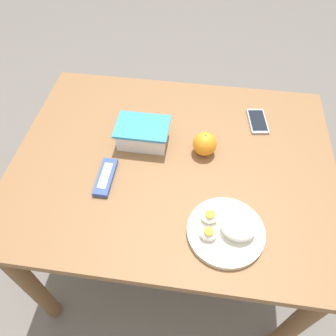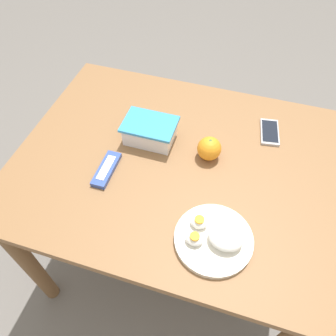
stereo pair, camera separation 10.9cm
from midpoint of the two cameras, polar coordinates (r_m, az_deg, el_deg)
ground_plane at (r=1.79m, az=2.71°, el=-14.34°), size 10.00×10.00×0.00m
table at (r=1.24m, az=3.79°, el=-2.36°), size 1.13×0.88×0.75m
food_container at (r=1.19m, az=-0.53°, el=6.10°), size 0.19×0.13×0.08m
orange_fruit at (r=1.15m, az=9.91°, el=3.19°), size 0.08×0.08×0.08m
rice_plate at (r=0.98m, az=11.47°, el=-12.07°), size 0.23×0.23×0.06m
candy_bar at (r=1.12m, az=-7.96°, el=-0.40°), size 0.05×0.15×0.02m
cell_phone at (r=1.31m, az=19.60°, el=5.79°), size 0.09×0.14×0.01m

